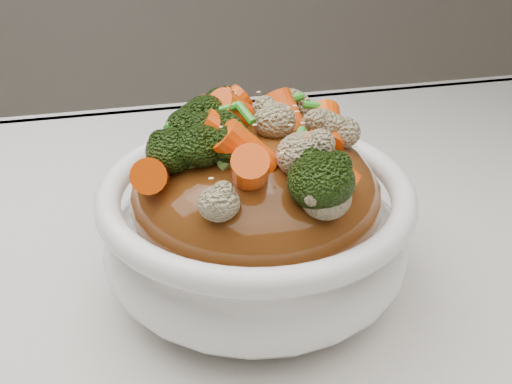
{
  "coord_description": "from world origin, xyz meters",
  "views": [
    {
      "loc": [
        -0.05,
        -0.32,
        1.04
      ],
      "look_at": [
        0.04,
        0.03,
        0.83
      ],
      "focal_mm": 42.0,
      "sensor_mm": 36.0,
      "label": 1
    }
  ],
  "objects": [
    {
      "name": "scallions",
      "position": [
        0.04,
        0.03,
        0.89
      ],
      "size": [
        0.18,
        0.18,
        0.02
      ],
      "primitive_type": null,
      "rotation": [
        0.0,
        0.0,
        -0.4
      ],
      "color": "#2E9221",
      "rests_on": "sauce_base"
    },
    {
      "name": "cauliflower",
      "position": [
        0.04,
        0.03,
        0.89
      ],
      "size": [
        0.23,
        0.23,
        0.04
      ],
      "primitive_type": null,
      "rotation": [
        0.0,
        0.0,
        -0.4
      ],
      "color": "tan",
      "rests_on": "sauce_base"
    },
    {
      "name": "sauce_base",
      "position": [
        0.04,
        0.03,
        0.82
      ],
      "size": [
        0.23,
        0.23,
        0.1
      ],
      "primitive_type": "ellipsoid",
      "rotation": [
        0.0,
        0.0,
        -0.4
      ],
      "color": "#603010",
      "rests_on": "bowl"
    },
    {
      "name": "sesame_seeds",
      "position": [
        0.04,
        0.03,
        0.89
      ],
      "size": [
        0.21,
        0.21,
        0.01
      ],
      "primitive_type": null,
      "rotation": [
        0.0,
        0.0,
        -0.4
      ],
      "color": "beige",
      "rests_on": "sauce_base"
    },
    {
      "name": "broccoli",
      "position": [
        0.04,
        0.03,
        0.89
      ],
      "size": [
        0.23,
        0.23,
        0.05
      ],
      "primitive_type": null,
      "rotation": [
        0.0,
        0.0,
        -0.4
      ],
      "color": "black",
      "rests_on": "sauce_base"
    },
    {
      "name": "tablecloth",
      "position": [
        0.0,
        0.0,
        0.73
      ],
      "size": [
        1.2,
        0.8,
        0.04
      ],
      "primitive_type": "cube",
      "color": "silver",
      "rests_on": "dining_table"
    },
    {
      "name": "carrots",
      "position": [
        0.04,
        0.03,
        0.89
      ],
      "size": [
        0.23,
        0.23,
        0.05
      ],
      "primitive_type": null,
      "rotation": [
        0.0,
        0.0,
        -0.4
      ],
      "color": "#EF4C07",
      "rests_on": "sauce_base"
    },
    {
      "name": "bowl",
      "position": [
        0.04,
        0.03,
        0.79
      ],
      "size": [
        0.29,
        0.29,
        0.09
      ],
      "primitive_type": null,
      "rotation": [
        0.0,
        0.0,
        -0.4
      ],
      "color": "white",
      "rests_on": "tablecloth"
    }
  ]
}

